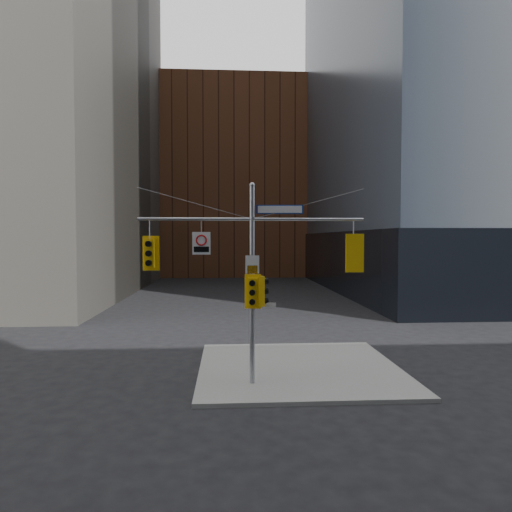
{
  "coord_description": "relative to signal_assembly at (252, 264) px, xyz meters",
  "views": [
    {
      "loc": [
        -0.86,
        -14.12,
        5.3
      ],
      "look_at": [
        0.14,
        2.0,
        4.7
      ],
      "focal_mm": 32.0,
      "sensor_mm": 36.0,
      "label": 1
    }
  ],
  "objects": [
    {
      "name": "regulatory_sign_arm",
      "position": [
        -1.79,
        -0.02,
        0.76
      ],
      "size": [
        0.64,
        0.07,
        0.8
      ],
      "rotation": [
        0.0,
        0.0,
        -0.01
      ],
      "color": "silver",
      "rests_on": "ground"
    },
    {
      "name": "regulatory_sign_pole",
      "position": [
        0.0,
        -0.12,
        -0.03
      ],
      "size": [
        0.49,
        0.08,
        0.64
      ],
      "rotation": [
        0.0,
        0.0,
        0.09
      ],
      "color": "silver",
      "rests_on": "ground"
    },
    {
      "name": "street_blade_ns",
      "position": [
        0.0,
        0.46,
        -1.66
      ],
      "size": [
        0.07,
        0.74,
        0.15
      ],
      "rotation": [
        0.0,
        0.0,
        0.05
      ],
      "color": "#145926",
      "rests_on": "ground"
    },
    {
      "name": "traffic_light_west_arm",
      "position": [
        -3.59,
        0.01,
        0.38
      ],
      "size": [
        0.59,
        0.48,
        1.23
      ],
      "rotation": [
        0.0,
        0.0,
        -0.07
      ],
      "color": "yellow",
      "rests_on": "ground"
    },
    {
      "name": "traffic_light_pole_front",
      "position": [
        0.0,
        -0.27,
        -0.97
      ],
      "size": [
        0.58,
        0.49,
        1.22
      ],
      "rotation": [
        0.0,
        0.0,
        -0.12
      ],
      "color": "yellow",
      "rests_on": "ground"
    },
    {
      "name": "ground",
      "position": [
        0.0,
        -1.99,
        -4.42
      ],
      "size": [
        160.0,
        160.0,
        0.0
      ],
      "primitive_type": "plane",
      "color": "black",
      "rests_on": "ground"
    },
    {
      "name": "podium_ne",
      "position": [
        28.0,
        30.01,
        -1.42
      ],
      "size": [
        36.4,
        36.4,
        6.0
      ],
      "primitive_type": "cube",
      "color": "black",
      "rests_on": "ground"
    },
    {
      "name": "brick_midrise",
      "position": [
        0.0,
        56.01,
        9.58
      ],
      "size": [
        26.0,
        20.0,
        28.0
      ],
      "primitive_type": "cube",
      "color": "brown",
      "rests_on": "ground"
    },
    {
      "name": "sidewalk_corner",
      "position": [
        2.0,
        2.01,
        -4.34
      ],
      "size": [
        8.0,
        8.0,
        0.15
      ],
      "primitive_type": "cube",
      "color": "gray",
      "rests_on": "ground"
    },
    {
      "name": "street_sign_blade",
      "position": [
        0.98,
        0.0,
        1.93
      ],
      "size": [
        1.66,
        0.16,
        0.32
      ],
      "rotation": [
        0.0,
        0.0,
        -0.07
      ],
      "color": "navy",
      "rests_on": "ground"
    },
    {
      "name": "traffic_light_east_arm",
      "position": [
        3.64,
        0.0,
        0.38
      ],
      "size": [
        0.65,
        0.51,
        1.37
      ],
      "rotation": [
        0.0,
        0.0,
        3.14
      ],
      "color": "yellow",
      "rests_on": "ground"
    },
    {
      "name": "traffic_light_pole_side",
      "position": [
        0.32,
        0.02,
        -0.97
      ],
      "size": [
        0.47,
        0.4,
        1.07
      ],
      "rotation": [
        0.0,
        0.0,
        1.83
      ],
      "color": "yellow",
      "rests_on": "ground"
    },
    {
      "name": "signal_assembly",
      "position": [
        0.0,
        0.0,
        0.0
      ],
      "size": [
        8.0,
        0.8,
        7.3
      ],
      "color": "#9A9DA2",
      "rests_on": "ground"
    },
    {
      "name": "street_blade_ew",
      "position": [
        0.45,
        0.01,
        -1.46
      ],
      "size": [
        0.8,
        0.13,
        0.16
      ],
      "rotation": [
        0.0,
        0.0,
        -0.12
      ],
      "color": "silver",
      "rests_on": "ground"
    }
  ]
}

